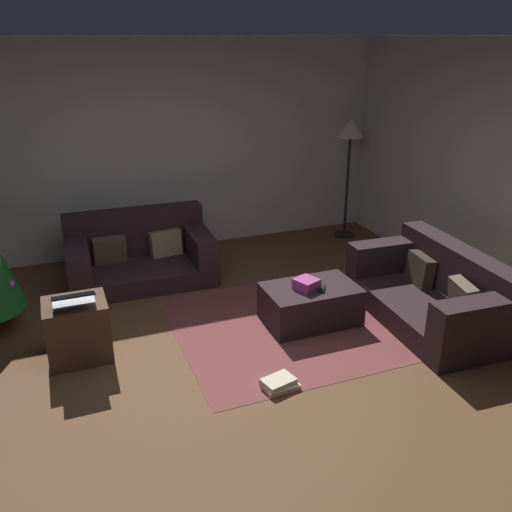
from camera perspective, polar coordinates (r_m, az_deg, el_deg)
The scene contains 12 objects.
ground_plane at distance 4.56m, azimuth -3.44°, elevation -12.70°, with size 6.40×6.40×0.00m, color brown.
rear_partition at distance 6.93m, azimuth -11.93°, elevation 10.90°, with size 6.40×0.12×2.60m, color beige.
couch_left at distance 6.33m, azimuth -12.17°, elevation 0.17°, with size 1.61×0.99×0.75m.
couch_right at distance 5.56m, azimuth 18.38°, elevation -3.73°, with size 0.99×1.74×0.72m.
ottoman at distance 5.30m, azimuth 5.74°, elevation -5.07°, with size 0.89×0.57×0.37m, color #2D1E23.
gift_box at distance 5.15m, azimuth 5.33°, elevation -2.96°, with size 0.19×0.20×0.10m, color #B23F8C.
tv_remote at distance 5.17m, azimuth 6.95°, elevation -3.41°, with size 0.05×0.16×0.02m, color black.
side_table at distance 4.93m, azimuth -18.24°, elevation -7.39°, with size 0.52×0.44×0.53m, color #4C3323.
laptop at distance 4.73m, azimuth -18.64°, elevation -4.34°, with size 0.34×0.37×0.17m.
book_stack at distance 4.43m, azimuth 2.47°, elevation -13.25°, with size 0.30×0.23×0.08m.
corner_lamp at distance 7.36m, azimuth 9.89°, elevation 12.23°, with size 0.36×0.36×1.61m.
area_rug at distance 5.38m, azimuth 5.67°, elevation -6.80°, with size 2.60×2.00×0.01m, color brown.
Camera 1 is at (-1.10, -3.57, 2.61)m, focal length 38.04 mm.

